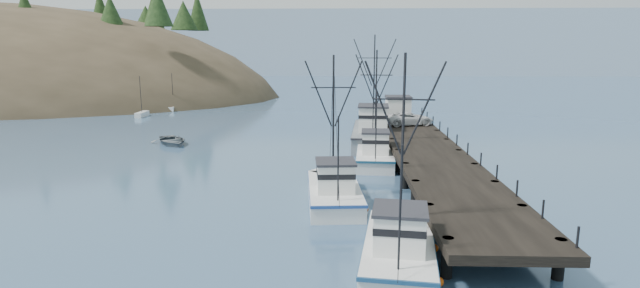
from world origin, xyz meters
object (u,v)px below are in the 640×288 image
object	(u,v)px
trawler_near	(399,245)
work_vessel	(373,133)
motorboat	(172,144)
pickup_truck	(409,119)
trawler_mid	(334,190)
pier_shed	(398,107)
trawler_far	(375,154)
pier	(428,153)

from	to	relation	value
trawler_near	work_vessel	distance (m)	30.52
motorboat	pickup_truck	bearing A→B (deg)	-28.96
trawler_mid	pier_shed	distance (m)	27.67
pickup_truck	trawler_far	bearing A→B (deg)	141.49
pier	work_vessel	world-z (taller)	work_vessel
trawler_mid	pickup_truck	distance (m)	23.36
pickup_truck	pier_shed	bearing A→B (deg)	-5.75
trawler_far	pier_shed	distance (m)	15.40
trawler_mid	trawler_far	bearing A→B (deg)	72.52
pier	trawler_mid	world-z (taller)	trawler_mid
trawler_mid	pickup_truck	bearing A→B (deg)	69.34
pier	trawler_far	bearing A→B (deg)	142.58
trawler_near	pier_shed	xyz separation A→B (m)	(4.09, 36.17, 2.60)
pier	motorboat	bearing A→B (deg)	156.35
pier_shed	pickup_truck	world-z (taller)	pier_shed
trawler_mid	work_vessel	size ratio (longest dim) A/B	0.73
work_vessel	trawler_far	bearing A→B (deg)	-92.64
trawler_near	pickup_truck	size ratio (longest dim) A/B	2.02
pier	trawler_near	bearing A→B (deg)	-104.29
trawler_near	trawler_mid	xyz separation A→B (m)	(-3.41, 9.66, -0.00)
trawler_near	pickup_truck	world-z (taller)	trawler_near
work_vessel	motorboat	xyz separation A→B (m)	(-22.28, -0.87, -1.23)
trawler_mid	trawler_far	world-z (taller)	trawler_far
pickup_truck	motorboat	bearing A→B (deg)	79.68
work_vessel	trawler_near	bearing A→B (deg)	-91.36
work_vessel	pickup_truck	xyz separation A→B (m)	(4.07, 0.94, 1.52)
pier	trawler_near	world-z (taller)	trawler_near
pier	trawler_mid	size ratio (longest dim) A/B	4.18
pickup_truck	pier	bearing A→B (deg)	165.01
motorboat	trawler_mid	bearing A→B (deg)	-80.64
trawler_mid	pier_shed	world-z (taller)	trawler_mid
pier	trawler_mid	xyz separation A→B (m)	(-8.04, -8.51, -0.87)
trawler_far	motorboat	world-z (taller)	trawler_far
trawler_mid	motorboat	size ratio (longest dim) A/B	1.92
trawler_near	trawler_far	world-z (taller)	trawler_near
trawler_mid	pickup_truck	xyz separation A→B (m)	(8.21, 21.78, 1.93)
pier_shed	pier	bearing A→B (deg)	-88.30
trawler_near	trawler_far	distance (m)	21.47
pier	work_vessel	size ratio (longest dim) A/B	3.03
trawler_mid	pier_shed	bearing A→B (deg)	74.19
pier_shed	motorboat	bearing A→B (deg)	-165.70
trawler_near	pier	bearing A→B (deg)	75.71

